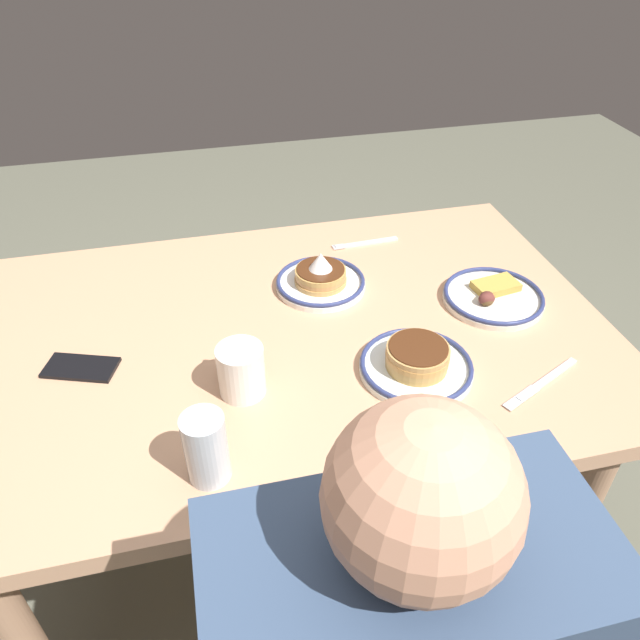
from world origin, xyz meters
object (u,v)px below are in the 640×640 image
Objects in this scene: plate_near_main at (321,279)px; plate_center_pancakes at (493,296)px; plate_far_companion at (417,363)px; fork_near at (365,243)px; drinking_glass at (207,451)px; cell_phone at (81,368)px; coffee_mug at (240,369)px; butter_knife at (542,383)px.

plate_center_pancakes is at bearing 158.91° from plate_near_main.
plate_far_companion reaches higher than plate_center_pancakes.
plate_far_companion reaches higher than fork_near.
drinking_glass is 0.40m from cell_phone.
coffee_mug is (0.35, -0.03, 0.03)m from plate_far_companion.
fork_near is at bearing -133.69° from plate_near_main.
coffee_mug reaches higher than plate_near_main.
fork_near is (-0.71, -0.35, -0.00)m from cell_phone.
plate_center_pancakes reaches higher than fork_near.
drinking_glass is at bearing 145.23° from cell_phone.
plate_far_companion is (-0.12, 0.34, -0.00)m from plate_near_main.
fork_near is (-0.39, -0.48, -0.05)m from coffee_mug.
butter_knife is at bearing 128.86° from plate_near_main.
plate_near_main is 0.55m from butter_knife.
plate_center_pancakes is 0.63m from coffee_mug.
drinking_glass reaches higher than cell_phone.
drinking_glass is 0.82m from fork_near.
cell_phone is 0.93m from butter_knife.
drinking_glass is 0.93× the size of cell_phone.
coffee_mug is 0.83× the size of cell_phone.
plate_far_companion is (0.26, 0.19, 0.01)m from plate_center_pancakes.
plate_center_pancakes is 1.94× the size of coffee_mug.
coffee_mug is at bearing 53.30° from plate_near_main.
fork_near is (-0.05, -0.51, -0.02)m from plate_far_companion.
drinking_glass is (0.43, 0.16, 0.04)m from plate_far_companion.
fork_near is 0.89× the size of butter_knife.
drinking_glass is (0.08, 0.19, 0.01)m from coffee_mug.
fork_near is at bearing -134.28° from cell_phone.
cell_phone is at bearing -23.48° from coffee_mug.
plate_far_companion is 0.68m from cell_phone.
plate_center_pancakes is 1.74× the size of drinking_glass.
plate_near_main reaches higher than fork_near.
coffee_mug is (0.61, 0.16, 0.04)m from plate_center_pancakes.
plate_far_companion is 1.91× the size of coffee_mug.
coffee_mug is 0.65× the size of fork_near.
cell_phone is at bearing -16.08° from butter_knife.
plate_center_pancakes is 0.38m from fork_near.
drinking_glass is (0.69, 0.35, 0.05)m from plate_center_pancakes.
coffee_mug is at bearing 176.20° from cell_phone.
butter_knife is at bearing -173.97° from drinking_glass.
coffee_mug is 0.34m from cell_phone.
plate_far_companion reaches higher than butter_knife.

